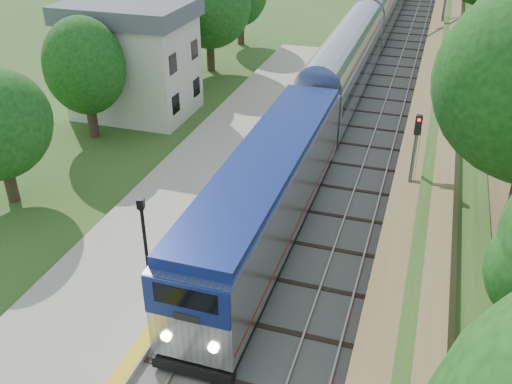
% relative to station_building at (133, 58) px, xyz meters
% --- Properties ---
extents(trackbed, '(9.50, 170.00, 0.28)m').
position_rel_station_building_xyz_m(trackbed, '(16.00, 30.00, -4.02)').
color(trackbed, '#4C4944').
rests_on(trackbed, ground).
extents(platform, '(6.40, 68.00, 0.38)m').
position_rel_station_building_xyz_m(platform, '(8.80, -14.00, -3.90)').
color(platform, gray).
rests_on(platform, ground).
extents(yellow_stripe, '(0.55, 68.00, 0.01)m').
position_rel_station_building_xyz_m(yellow_stripe, '(11.65, -14.00, -3.70)').
color(yellow_stripe, gold).
rests_on(yellow_stripe, platform).
extents(embankment, '(10.64, 170.00, 11.70)m').
position_rel_station_building_xyz_m(embankment, '(24.35, 30.00, -2.14)').
color(embankment, brown).
rests_on(embankment, ground).
extents(station_building, '(8.60, 6.60, 8.00)m').
position_rel_station_building_xyz_m(station_building, '(0.00, 0.00, 0.00)').
color(station_building, silver).
rests_on(station_building, ground).
extents(trees_behind_platform, '(7.82, 53.32, 7.21)m').
position_rel_station_building_xyz_m(trees_behind_platform, '(2.83, -9.33, 0.44)').
color(trees_behind_platform, '#332316').
rests_on(trees_behind_platform, ground).
extents(lamppost_far, '(0.44, 0.44, 4.48)m').
position_rel_station_building_xyz_m(lamppost_far, '(10.54, -18.64, -1.71)').
color(lamppost_far, black).
rests_on(lamppost_far, platform).
extents(signal_farside, '(0.32, 0.26, 5.90)m').
position_rel_station_building_xyz_m(signal_farside, '(20.20, -9.44, -0.36)').
color(signal_farside, slate).
rests_on(signal_farside, ground).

